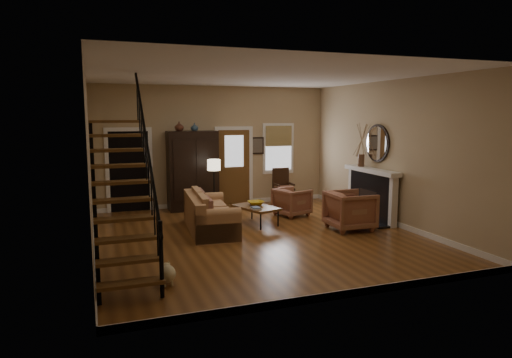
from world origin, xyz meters
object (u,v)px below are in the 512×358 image
object	(u,v)px
armchair_left	(350,210)
sofa	(210,213)
floor_lamp	(214,188)
side_chair	(284,187)
coffee_table	(256,215)
armchair_right	(292,202)
armoire	(193,171)

from	to	relation	value
armchair_left	sofa	bearing A→B (deg)	74.70
floor_lamp	side_chair	distance (m)	2.35
sofa	floor_lamp	xyz separation A→B (m)	(0.47, 1.46, 0.32)
coffee_table	armchair_right	size ratio (longest dim) A/B	1.43
armchair_left	side_chair	xyz separation A→B (m)	(-0.26, 3.11, 0.08)
armoire	side_chair	bearing A→B (deg)	-4.48
armoire	floor_lamp	bearing A→B (deg)	-70.61
coffee_table	armchair_left	size ratio (longest dim) A/B	1.17
coffee_table	floor_lamp	xyz separation A→B (m)	(-0.68, 1.20, 0.50)
armoire	sofa	xyz separation A→B (m)	(-0.14, -2.42, -0.66)
side_chair	armchair_left	bearing A→B (deg)	-85.22
floor_lamp	side_chair	world-z (taller)	floor_lamp
armoire	side_chair	xyz separation A→B (m)	(2.55, -0.20, -0.54)
sofa	armchair_right	bearing A→B (deg)	24.00
sofa	armchair_left	xyz separation A→B (m)	(2.95, -0.90, 0.03)
coffee_table	floor_lamp	distance (m)	1.47
sofa	armchair_left	size ratio (longest dim) A/B	2.25
armchair_right	side_chair	bearing A→B (deg)	-33.52
sofa	side_chair	xyz separation A→B (m)	(2.69, 2.22, 0.12)
sofa	armoire	bearing A→B (deg)	91.58
armoire	coffee_table	size ratio (longest dim) A/B	1.90
armchair_right	floor_lamp	bearing A→B (deg)	51.64
armchair_left	coffee_table	bearing A→B (deg)	58.81
armchair_left	floor_lamp	bearing A→B (deg)	47.99
floor_lamp	side_chair	xyz separation A→B (m)	(2.21, 0.75, -0.20)
armchair_left	floor_lamp	xyz separation A→B (m)	(-2.47, 2.36, 0.28)
side_chair	floor_lamp	bearing A→B (deg)	-161.20
coffee_table	sofa	bearing A→B (deg)	-167.28
armoire	armchair_left	size ratio (longest dim) A/B	2.23
floor_lamp	armchair_right	bearing A→B (deg)	-19.73
armoire	armchair_left	xyz separation A→B (m)	(2.81, -3.31, -0.62)
armoire	side_chair	world-z (taller)	armoire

